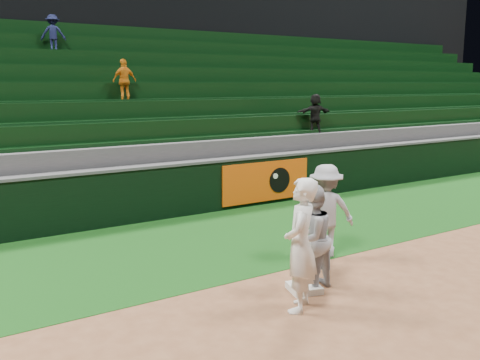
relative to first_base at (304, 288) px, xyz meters
name	(u,v)px	position (x,y,z in m)	size (l,w,h in m)	color
ground	(300,293)	(-0.10, -0.04, -0.05)	(70.00, 70.00, 0.00)	brown
foul_grass	(201,243)	(-0.10, 2.96, -0.05)	(36.00, 4.20, 0.01)	#0D360E
upper_deck	(22,7)	(-0.10, 17.41, 5.95)	(40.00, 12.00, 12.00)	black
first_base	(304,288)	(0.00, 0.00, 0.00)	(0.44, 0.44, 0.10)	white
first_baseman	(300,245)	(-0.47, -0.46, 0.86)	(0.66, 0.44, 1.82)	silver
baserunner	(311,238)	(0.12, 0.01, 0.74)	(0.77, 0.60, 1.58)	#9E9FA8
base_coach	(326,211)	(1.35, 1.06, 0.78)	(1.06, 0.61, 1.65)	#91939D
field_wall	(154,192)	(-0.08, 5.16, 0.58)	(36.00, 0.45, 1.25)	black
stadium_seating	(97,132)	(-0.10, 8.93, 1.65)	(36.00, 5.95, 4.93)	#39393C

